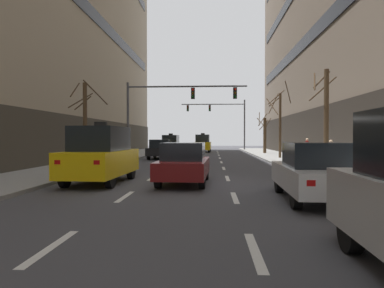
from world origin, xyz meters
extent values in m
plane|color=#424247|center=(0.00, 0.00, 0.00)|extent=(120.00, 120.00, 0.00)
cube|color=gray|center=(-6.93, 0.00, 0.07)|extent=(3.85, 80.00, 0.14)
cube|color=gray|center=(6.93, 0.00, 0.07)|extent=(3.85, 80.00, 0.14)
cube|color=silver|center=(-1.67, -8.00, 0.00)|extent=(0.16, 2.00, 0.01)
cube|color=silver|center=(-1.67, -3.00, 0.00)|extent=(0.16, 2.00, 0.01)
cube|color=silver|center=(-1.67, 2.00, 0.00)|extent=(0.16, 2.00, 0.01)
cube|color=silver|center=(-1.67, 7.00, 0.00)|extent=(0.16, 2.00, 0.01)
cube|color=silver|center=(-1.67, 12.00, 0.00)|extent=(0.16, 2.00, 0.01)
cube|color=silver|center=(-1.67, 17.00, 0.00)|extent=(0.16, 2.00, 0.01)
cube|color=silver|center=(-1.67, 22.00, 0.00)|extent=(0.16, 2.00, 0.01)
cube|color=silver|center=(-1.67, 27.00, 0.00)|extent=(0.16, 2.00, 0.01)
cube|color=silver|center=(-1.67, 32.00, 0.00)|extent=(0.16, 2.00, 0.01)
cube|color=silver|center=(1.67, -8.00, 0.00)|extent=(0.16, 2.00, 0.01)
cube|color=silver|center=(1.67, -3.00, 0.00)|extent=(0.16, 2.00, 0.01)
cube|color=silver|center=(1.67, 2.00, 0.00)|extent=(0.16, 2.00, 0.01)
cube|color=silver|center=(1.67, 7.00, 0.00)|extent=(0.16, 2.00, 0.01)
cube|color=silver|center=(1.67, 12.00, 0.00)|extent=(0.16, 2.00, 0.01)
cube|color=silver|center=(1.67, 17.00, 0.00)|extent=(0.16, 2.00, 0.01)
cube|color=silver|center=(1.67, 22.00, 0.00)|extent=(0.16, 2.00, 0.01)
cube|color=silver|center=(1.67, 27.00, 0.00)|extent=(0.16, 2.00, 0.01)
cube|color=silver|center=(1.67, 32.00, 0.00)|extent=(0.16, 2.00, 0.01)
cylinder|color=black|center=(-0.85, 30.41, 0.33)|extent=(0.24, 0.66, 0.65)
cylinder|color=black|center=(0.74, 30.35, 0.33)|extent=(0.24, 0.66, 0.65)
cylinder|color=black|center=(-0.94, 27.74, 0.33)|extent=(0.24, 0.66, 0.65)
cylinder|color=black|center=(0.64, 27.68, 0.33)|extent=(0.24, 0.66, 0.65)
cube|color=yellow|center=(-0.10, 29.04, 0.77)|extent=(1.98, 4.42, 0.89)
cube|color=black|center=(-0.10, 29.04, 1.66)|extent=(1.67, 2.63, 0.89)
cube|color=white|center=(-0.66, 31.20, 0.93)|extent=(0.20, 0.09, 0.14)
cube|color=red|center=(-0.82, 26.93, 0.93)|extent=(0.20, 0.09, 0.14)
cube|color=white|center=(0.61, 31.16, 0.93)|extent=(0.20, 0.09, 0.14)
cube|color=red|center=(0.46, 26.88, 0.93)|extent=(0.20, 0.09, 0.14)
cube|color=black|center=(-0.10, 29.04, 2.20)|extent=(0.44, 0.21, 0.18)
cylinder|color=black|center=(-4.02, 17.13, 0.32)|extent=(0.23, 0.65, 0.64)
cylinder|color=black|center=(-2.46, 17.10, 0.32)|extent=(0.23, 0.65, 0.64)
cylinder|color=black|center=(-4.08, 14.50, 0.32)|extent=(0.23, 0.65, 0.64)
cylinder|color=black|center=(-2.52, 14.46, 0.32)|extent=(0.23, 0.65, 0.64)
cube|color=black|center=(-3.27, 15.80, 0.63)|extent=(1.90, 4.33, 0.62)
cube|color=black|center=(-3.27, 15.60, 1.28)|extent=(1.60, 1.89, 0.66)
cube|color=white|center=(-3.85, 17.92, 0.74)|extent=(0.20, 0.08, 0.14)
cube|color=red|center=(-3.95, 13.71, 0.74)|extent=(0.20, 0.08, 0.14)
cube|color=white|center=(-2.59, 17.89, 0.74)|extent=(0.20, 0.08, 0.14)
cube|color=red|center=(-2.69, 13.68, 0.74)|extent=(0.20, 0.08, 0.14)
cylinder|color=black|center=(-0.83, 1.44, 0.32)|extent=(0.24, 0.65, 0.64)
cylinder|color=black|center=(0.73, 1.39, 0.32)|extent=(0.24, 0.65, 0.64)
cylinder|color=black|center=(-0.92, -1.18, 0.32)|extent=(0.24, 0.65, 0.64)
cylinder|color=black|center=(0.63, -1.24, 0.32)|extent=(0.24, 0.65, 0.64)
cube|color=maroon|center=(-0.10, 0.10, 0.63)|extent=(1.94, 4.34, 0.62)
cube|color=black|center=(-0.10, -0.09, 1.27)|extent=(1.62, 1.90, 0.66)
cube|color=white|center=(-0.65, 2.22, 0.74)|extent=(0.20, 0.08, 0.14)
cube|color=red|center=(-0.80, -1.97, 0.74)|extent=(0.20, 0.08, 0.14)
cube|color=white|center=(0.60, 2.18, 0.74)|extent=(0.20, 0.08, 0.14)
cube|color=red|center=(0.45, -2.02, 0.74)|extent=(0.20, 0.08, 0.14)
cylinder|color=black|center=(-4.14, 25.44, 0.31)|extent=(0.22, 0.63, 0.63)
cylinder|color=black|center=(-2.61, 25.40, 0.31)|extent=(0.22, 0.63, 0.63)
cylinder|color=black|center=(-4.20, 22.87, 0.31)|extent=(0.22, 0.63, 0.63)
cylinder|color=black|center=(-2.67, 22.83, 0.31)|extent=(0.22, 0.63, 0.63)
cube|color=yellow|center=(-3.40, 24.13, 0.74)|extent=(1.85, 4.23, 0.86)
cube|color=black|center=(-3.40, 24.13, 1.60)|extent=(1.58, 2.51, 0.86)
cube|color=white|center=(-3.97, 26.20, 0.89)|extent=(0.19, 0.08, 0.13)
cube|color=red|center=(-4.07, 22.09, 0.89)|extent=(0.19, 0.08, 0.13)
cube|color=white|center=(-2.74, 26.17, 0.89)|extent=(0.19, 0.08, 0.13)
cube|color=red|center=(-2.84, 22.07, 0.89)|extent=(0.19, 0.08, 0.13)
cube|color=black|center=(-3.40, 24.13, 2.11)|extent=(0.42, 0.20, 0.17)
cylinder|color=black|center=(-4.20, 1.59, 0.35)|extent=(0.25, 0.70, 0.69)
cylinder|color=black|center=(-2.52, 1.53, 0.35)|extent=(0.25, 0.70, 0.69)
cylinder|color=black|center=(-4.30, -1.24, 0.35)|extent=(0.25, 0.70, 0.69)
cylinder|color=black|center=(-2.62, -1.30, 0.35)|extent=(0.25, 0.70, 0.69)
cube|color=yellow|center=(-3.41, 0.14, 0.82)|extent=(2.09, 4.68, 0.94)
cube|color=black|center=(-3.41, 0.14, 1.76)|extent=(1.77, 2.78, 0.94)
cube|color=white|center=(-4.00, 2.43, 0.98)|extent=(0.21, 0.09, 0.15)
cube|color=red|center=(-4.16, -2.10, 0.98)|extent=(0.21, 0.09, 0.15)
cube|color=white|center=(-2.65, 2.39, 0.98)|extent=(0.21, 0.09, 0.15)
cube|color=red|center=(-2.81, -2.15, 0.98)|extent=(0.21, 0.09, 0.15)
cube|color=black|center=(-3.41, 0.14, 2.33)|extent=(0.47, 0.23, 0.19)
cylinder|color=black|center=(3.17, -8.00, 0.34)|extent=(0.25, 0.69, 0.68)
cube|color=white|center=(3.35, -7.17, 0.97)|extent=(0.21, 0.09, 0.14)
cylinder|color=black|center=(3.19, -1.89, 0.33)|extent=(0.24, 0.67, 0.67)
cylinder|color=black|center=(4.81, -1.94, 0.33)|extent=(0.24, 0.67, 0.67)
cylinder|color=black|center=(3.11, -4.62, 0.33)|extent=(0.24, 0.67, 0.67)
cylinder|color=black|center=(4.73, -4.67, 0.33)|extent=(0.24, 0.67, 0.67)
cube|color=white|center=(3.96, -3.28, 0.66)|extent=(1.99, 4.50, 0.65)
cube|color=black|center=(3.95, -3.48, 1.32)|extent=(1.67, 1.97, 0.69)
cube|color=white|center=(3.37, -1.08, 0.77)|extent=(0.20, 0.09, 0.14)
cube|color=red|center=(3.24, -5.44, 0.77)|extent=(0.20, 0.09, 0.14)
cube|color=white|center=(4.67, -1.12, 0.77)|extent=(0.20, 0.09, 0.14)
cube|color=red|center=(4.54, -5.48, 0.77)|extent=(0.20, 0.09, 0.14)
cylinder|color=#4C4C51|center=(-5.41, 13.10, 3.05)|extent=(0.18, 0.18, 5.83)
cylinder|color=#4C4C51|center=(-0.90, 13.10, 5.63)|extent=(9.02, 0.12, 0.12)
cube|color=black|center=(-0.45, 13.10, 5.11)|extent=(0.28, 0.24, 0.84)
sphere|color=red|center=(-0.45, 12.96, 5.37)|extent=(0.17, 0.17, 0.17)
sphere|color=#523505|center=(-0.45, 12.96, 5.11)|extent=(0.17, 0.17, 0.17)
sphere|color=#073E10|center=(-0.45, 12.96, 4.85)|extent=(0.17, 0.17, 0.17)
cube|color=black|center=(2.71, 13.10, 5.11)|extent=(0.28, 0.24, 0.84)
sphere|color=red|center=(2.71, 12.96, 5.37)|extent=(0.17, 0.17, 0.17)
sphere|color=#523505|center=(2.71, 12.96, 5.11)|extent=(0.17, 0.17, 0.17)
sphere|color=#073E10|center=(2.71, 12.96, 4.85)|extent=(0.17, 0.17, 0.17)
cylinder|color=#4C4C51|center=(5.41, 34.95, 3.50)|extent=(0.18, 0.18, 6.73)
cylinder|color=#4C4C51|center=(1.12, 34.95, 6.29)|extent=(8.58, 0.12, 0.12)
cube|color=black|center=(0.69, 34.95, 5.77)|extent=(0.28, 0.24, 0.84)
sphere|color=#4B0704|center=(0.69, 34.81, 6.03)|extent=(0.17, 0.17, 0.17)
sphere|color=#523505|center=(0.69, 34.81, 5.77)|extent=(0.17, 0.17, 0.17)
sphere|color=green|center=(0.69, 34.81, 5.51)|extent=(0.17, 0.17, 0.17)
cube|color=black|center=(-2.32, 34.95, 5.77)|extent=(0.28, 0.24, 0.84)
sphere|color=#4B0704|center=(-2.32, 34.81, 6.03)|extent=(0.17, 0.17, 0.17)
sphere|color=#523505|center=(-2.32, 34.81, 5.77)|extent=(0.17, 0.17, 0.17)
sphere|color=green|center=(-2.32, 34.81, 5.51)|extent=(0.17, 0.17, 0.17)
cylinder|color=#4C3823|center=(6.55, 15.72, 2.77)|extent=(0.20, 0.20, 5.26)
cylinder|color=#42301E|center=(6.34, 16.43, 5.14)|extent=(1.46, 0.49, 1.25)
cylinder|color=#42301E|center=(6.09, 16.18, 4.60)|extent=(1.01, 1.00, 1.76)
cylinder|color=#42301E|center=(6.25, 16.29, 4.81)|extent=(1.19, 0.69, 0.97)
cylinder|color=#42301E|center=(5.85, 15.39, 4.30)|extent=(0.75, 1.48, 1.45)
cylinder|color=#42301E|center=(7.10, 15.39, 5.44)|extent=(0.77, 1.19, 1.69)
cylinder|color=#4C3823|center=(6.55, 24.10, 1.99)|extent=(0.32, 0.32, 3.70)
cylinder|color=#42301E|center=(5.98, 24.19, 3.72)|extent=(0.26, 1.21, 1.49)
cylinder|color=#42301E|center=(6.94, 24.29, 3.34)|extent=(0.47, 0.86, 0.92)
cylinder|color=#42301E|center=(6.03, 23.85, 3.44)|extent=(0.59, 1.09, 0.83)
cylinder|color=#42301E|center=(6.39, 24.58, 3.66)|extent=(1.04, 0.40, 1.36)
cylinder|color=#42301E|center=(6.50, 24.57, 3.11)|extent=(0.99, 0.18, 1.10)
cylinder|color=#4C3823|center=(6.55, 3.98, 2.63)|extent=(0.24, 0.24, 4.98)
cylinder|color=#42301E|center=(6.02, 4.12, 4.56)|extent=(0.36, 1.12, 1.02)
cylinder|color=#42301E|center=(6.45, 4.41, 4.68)|extent=(0.91, 0.28, 0.89)
cylinder|color=#42301E|center=(6.57, 4.64, 4.25)|extent=(1.37, 0.11, 1.24)
cylinder|color=#4C3823|center=(-6.55, 7.06, 2.60)|extent=(0.24, 0.24, 4.91)
cylinder|color=#42301E|center=(-7.16, 7.09, 4.64)|extent=(0.14, 1.27, 1.01)
cylinder|color=#42301E|center=(-6.83, 7.47, 3.88)|extent=(0.89, 0.64, 0.92)
cylinder|color=#42301E|center=(-5.75, 6.62, 4.39)|extent=(0.96, 1.67, 1.27)
cylinder|color=#42301E|center=(-7.03, 7.64, 4.06)|extent=(1.23, 1.04, 1.02)
cylinder|color=#383D59|center=(7.44, 5.77, 0.53)|extent=(0.13, 0.13, 0.78)
cylinder|color=#383D59|center=(7.33, 5.90, 0.53)|extent=(0.13, 0.13, 0.78)
cube|color=navy|center=(7.39, 5.84, 1.20)|extent=(0.37, 0.39, 0.55)
sphere|color=#D8AD84|center=(7.39, 5.84, 1.58)|extent=(0.20, 0.20, 0.20)
cylinder|color=navy|center=(7.53, 5.67, 1.23)|extent=(0.09, 0.09, 0.50)
cylinder|color=navy|center=(7.25, 6.01, 1.23)|extent=(0.09, 0.09, 0.50)
cylinder|color=black|center=(7.89, 12.58, 0.54)|extent=(0.13, 0.13, 0.81)
cylinder|color=black|center=(7.96, 12.73, 0.54)|extent=(0.13, 0.13, 0.81)
cube|color=maroon|center=(7.92, 12.65, 1.23)|extent=(0.32, 0.39, 0.57)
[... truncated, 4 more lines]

